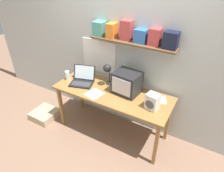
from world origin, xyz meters
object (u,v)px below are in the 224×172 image
corner_desk (112,96)px  laptop (83,79)px  space_heater (152,102)px  loose_paper_near_laptop (94,94)px  juice_glass (68,76)px  desk_lamp (107,70)px  open_notebook (155,99)px  floor_cushion (45,114)px  printed_handout (85,75)px  crt_monitor (127,83)px

corner_desk → laptop: 0.54m
corner_desk → space_heater: 0.65m
laptop → loose_paper_near_laptop: bearing=-45.6°
laptop → juice_glass: size_ratio=2.87×
desk_lamp → open_notebook: desk_lamp is taller
floor_cushion → printed_handout: bearing=43.1°
corner_desk → laptop: laptop is taller
laptop → juice_glass: bearing=175.2°
loose_paper_near_laptop → open_notebook: bearing=21.1°
corner_desk → crt_monitor: 0.30m
laptop → open_notebook: 1.13m
crt_monitor → open_notebook: (0.42, 0.04, -0.16)m
loose_paper_near_laptop → floor_cushion: size_ratio=0.66×
corner_desk → open_notebook: open_notebook is taller
space_heater → open_notebook: space_heater is taller
crt_monitor → space_heater: bearing=-14.6°
loose_paper_near_laptop → floor_cushion: loose_paper_near_laptop is taller
printed_handout → floor_cushion: bearing=-136.9°
loose_paper_near_laptop → space_heater: bearing=6.8°
corner_desk → loose_paper_near_laptop: (-0.19, -0.17, 0.07)m
desk_lamp → open_notebook: size_ratio=1.07×
loose_paper_near_laptop → printed_handout: size_ratio=1.27×
open_notebook → loose_paper_near_laptop: (-0.79, -0.30, -0.00)m
desk_lamp → printed_handout: desk_lamp is taller
desk_lamp → open_notebook: 0.79m
open_notebook → loose_paper_near_laptop: 0.85m
space_heater → floor_cushion: size_ratio=0.54×
loose_paper_near_laptop → laptop: bearing=151.5°
loose_paper_near_laptop → corner_desk: bearing=41.5°
laptop → open_notebook: size_ratio=1.26×
space_heater → printed_handout: (-1.25, 0.27, -0.10)m
juice_glass → printed_handout: size_ratio=0.70×
corner_desk → printed_handout: bearing=162.6°
open_notebook → space_heater: bearing=-84.1°
desk_lamp → open_notebook: bearing=-1.5°
open_notebook → printed_handout: size_ratio=1.59×
printed_handout → open_notebook: bearing=-2.8°
crt_monitor → laptop: bearing=-167.4°
crt_monitor → loose_paper_near_laptop: 0.48m
crt_monitor → loose_paper_near_laptop: size_ratio=1.45×
crt_monitor → open_notebook: crt_monitor is taller
crt_monitor → desk_lamp: size_ratio=1.08×
corner_desk → desk_lamp: bearing=140.1°
juice_glass → open_notebook: size_ratio=0.44×
crt_monitor → floor_cushion: crt_monitor is taller
crt_monitor → space_heater: 0.47m
laptop → loose_paper_near_laptop: 0.38m
juice_glass → floor_cushion: juice_glass is taller
crt_monitor → floor_cushion: (-1.36, -0.41, -0.85)m
corner_desk → desk_lamp: (-0.15, 0.12, 0.33)m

